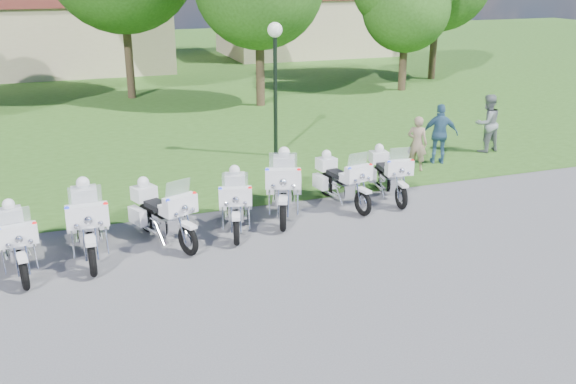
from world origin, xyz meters
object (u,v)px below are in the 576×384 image
object	(u,v)px
motorcycle_6	(388,173)
lamp_post	(275,56)
motorcycle_4	(284,184)
motorcycle_5	(341,180)
bystander_b	(487,124)
motorcycle_1	(87,221)
bystander_c	(440,134)
motorcycle_3	(235,201)
motorcycle_0	(16,239)
motorcycle_2	(162,212)
bystander_a	(417,144)

from	to	relation	value
motorcycle_6	lamp_post	world-z (taller)	lamp_post
motorcycle_4	lamp_post	world-z (taller)	lamp_post
motorcycle_5	bystander_b	world-z (taller)	bystander_b
motorcycle_5	lamp_post	xyz separation A→B (m)	(-0.14, 4.59, 2.43)
motorcycle_1	motorcycle_4	xyz separation A→B (m)	(4.46, 0.80, 0.01)
motorcycle_5	motorcycle_6	distance (m)	1.33
motorcycle_1	motorcycle_6	size ratio (longest dim) A/B	1.16
motorcycle_4	bystander_c	world-z (taller)	bystander_c
lamp_post	motorcycle_6	bearing A→B (deg)	-71.91
motorcycle_3	motorcycle_6	size ratio (longest dim) A/B	1.02
motorcycle_3	motorcycle_5	distance (m)	2.90
lamp_post	bystander_c	size ratio (longest dim) A/B	2.27
motorcycle_0	bystander_c	bearing A→B (deg)	-171.49
motorcycle_3	motorcycle_6	bearing A→B (deg)	-155.61
motorcycle_0	bystander_c	world-z (taller)	bystander_c
motorcycle_6	bystander_c	world-z (taller)	bystander_c
motorcycle_5	bystander_c	world-z (taller)	bystander_c
motorcycle_2	motorcycle_4	distance (m)	3.02
motorcycle_1	motorcycle_6	bearing A→B (deg)	-171.49
motorcycle_3	bystander_a	distance (m)	6.47
motorcycle_4	motorcycle_5	size ratio (longest dim) A/B	1.12
motorcycle_0	motorcycle_5	bearing A→B (deg)	-178.60
lamp_post	motorcycle_0	bearing A→B (deg)	-140.96
motorcycle_6	bystander_c	distance (m)	3.54
motorcycle_2	motorcycle_5	distance (m)	4.56
motorcycle_1	bystander_a	size ratio (longest dim) A/B	1.61
motorcycle_0	motorcycle_2	world-z (taller)	motorcycle_2
lamp_post	bystander_b	bearing A→B (deg)	-15.64
motorcycle_4	bystander_b	world-z (taller)	bystander_b
motorcycle_6	motorcycle_3	bearing A→B (deg)	16.47
bystander_a	bystander_c	bearing A→B (deg)	-115.57
motorcycle_0	bystander_b	bearing A→B (deg)	-171.59
motorcycle_3	bystander_b	distance (m)	9.70
motorcycle_5	bystander_c	bearing A→B (deg)	-161.81
bystander_b	bystander_c	xyz separation A→B (m)	(-2.07, -0.60, -0.02)
motorcycle_5	motorcycle_3	bearing A→B (deg)	2.47
motorcycle_6	lamp_post	distance (m)	5.32
motorcycle_6	lamp_post	bearing A→B (deg)	-65.15
motorcycle_3	lamp_post	distance (m)	6.34
lamp_post	bystander_a	world-z (taller)	lamp_post
motorcycle_0	lamp_post	world-z (taller)	lamp_post
motorcycle_5	lamp_post	world-z (taller)	lamp_post
motorcycle_3	motorcycle_4	world-z (taller)	motorcycle_4
motorcycle_1	bystander_c	distance (m)	10.63
motorcycle_1	motorcycle_3	distance (m)	3.17
motorcycle_0	motorcycle_4	bearing A→B (deg)	-177.43
motorcycle_3	motorcycle_1	bearing A→B (deg)	20.54
motorcycle_2	motorcycle_5	world-z (taller)	motorcycle_2
motorcycle_5	motorcycle_6	size ratio (longest dim) A/B	1.00
motorcycle_6	bystander_c	size ratio (longest dim) A/B	1.23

